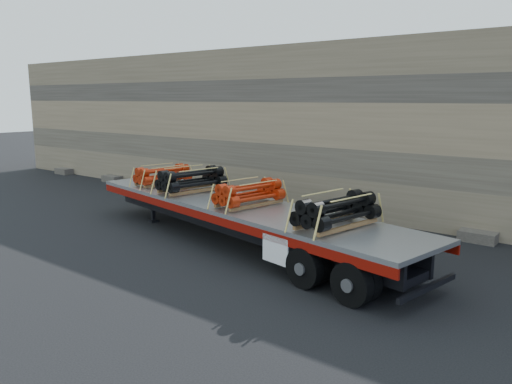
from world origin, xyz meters
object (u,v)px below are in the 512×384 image
at_px(trailer, 237,223).
at_px(bundle_midfront, 192,180).
at_px(bundle_rear, 337,212).
at_px(bundle_midrear, 249,194).
at_px(bundle_front, 163,175).

xyz_separation_m(trailer, bundle_midfront, (-2.58, 0.50, 1.12)).
relative_size(bundle_midfront, bundle_rear, 1.00).
xyz_separation_m(bundle_midfront, bundle_midrear, (3.18, -0.61, -0.04)).
relative_size(bundle_midrear, bundle_rear, 0.92).
distance_m(trailer, bundle_midrear, 1.24).
bearing_deg(trailer, bundle_midrear, 0.00).
bearing_deg(bundle_midrear, bundle_rear, -0.00).
xyz_separation_m(trailer, bundle_rear, (4.10, -0.79, 1.12)).
height_order(trailer, bundle_front, bundle_front).
height_order(bundle_midrear, bundle_rear, bundle_rear).
height_order(trailer, bundle_rear, bundle_rear).
xyz_separation_m(trailer, bundle_front, (-4.57, 0.88, 1.06)).
height_order(trailer, bundle_midrear, bundle_midrear).
distance_m(bundle_midfront, bundle_rear, 6.81).
height_order(trailer, bundle_midfront, bundle_midfront).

